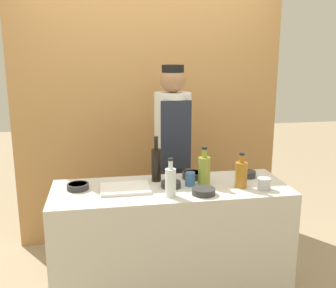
# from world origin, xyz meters

# --- Properties ---
(cabinet_wall) EXTENTS (2.52, 0.18, 2.40)m
(cabinet_wall) POSITION_xyz_m (0.00, 1.19, 1.20)
(cabinet_wall) COLOR #B7844C
(cabinet_wall) RESTS_ON ground_plane
(counter) EXTENTS (1.64, 0.60, 0.90)m
(counter) POSITION_xyz_m (0.00, 0.00, 0.45)
(counter) COLOR beige
(counter) RESTS_ON ground_plane
(sauce_bowl_brown) EXTENTS (0.14, 0.14, 0.04)m
(sauce_bowl_brown) POSITION_xyz_m (-0.00, -0.00, 0.93)
(sauce_bowl_brown) COLOR #2D2D2D
(sauce_bowl_brown) RESTS_ON counter
(sauce_bowl_white) EXTENTS (0.15, 0.15, 0.05)m
(sauce_bowl_white) POSITION_xyz_m (0.19, 0.17, 0.93)
(sauce_bowl_white) COLOR #2D2D2D
(sauce_bowl_white) RESTS_ON counter
(sauce_bowl_orange) EXTENTS (0.13, 0.13, 0.05)m
(sauce_bowl_orange) POSITION_xyz_m (0.60, 0.12, 0.93)
(sauce_bowl_orange) COLOR #2D2D2D
(sauce_bowl_orange) RESTS_ON counter
(sauce_bowl_green) EXTENTS (0.15, 0.15, 0.04)m
(sauce_bowl_green) POSITION_xyz_m (-0.64, 0.06, 0.93)
(sauce_bowl_green) COLOR #2D2D2D
(sauce_bowl_green) RESTS_ON counter
(sauce_bowl_yellow) EXTENTS (0.16, 0.16, 0.04)m
(sauce_bowl_yellow) POSITION_xyz_m (0.19, -0.18, 0.93)
(sauce_bowl_yellow) COLOR #2D2D2D
(sauce_bowl_yellow) RESTS_ON counter
(cutting_board) EXTENTS (0.33, 0.25, 0.02)m
(cutting_board) POSITION_xyz_m (-0.32, -0.00, 0.91)
(cutting_board) COLOR white
(cutting_board) RESTS_ON counter
(bottle_oil) EXTENTS (0.09, 0.09, 0.27)m
(bottle_oil) POSITION_xyz_m (0.24, 0.02, 1.01)
(bottle_oil) COLOR olive
(bottle_oil) RESTS_ON counter
(bottle_soy) EXTENTS (0.07, 0.07, 0.33)m
(bottle_soy) POSITION_xyz_m (-0.08, 0.15, 1.03)
(bottle_soy) COLOR black
(bottle_soy) RESTS_ON counter
(bottle_amber) EXTENTS (0.08, 0.08, 0.25)m
(bottle_amber) POSITION_xyz_m (0.48, -0.08, 1.00)
(bottle_amber) COLOR #9E661E
(bottle_amber) RESTS_ON counter
(bottle_clear) EXTENTS (0.07, 0.07, 0.26)m
(bottle_clear) POSITION_xyz_m (-0.03, -0.17, 1.00)
(bottle_clear) COLOR silver
(bottle_clear) RESTS_ON counter
(cup_blue) EXTENTS (0.07, 0.07, 0.10)m
(cup_blue) POSITION_xyz_m (0.14, 0.01, 0.95)
(cup_blue) COLOR #386093
(cup_blue) RESTS_ON counter
(cup_steel) EXTENTS (0.09, 0.09, 0.08)m
(cup_steel) POSITION_xyz_m (0.62, -0.15, 0.94)
(cup_steel) COLOR #B7B7BC
(cup_steel) RESTS_ON counter
(chef_center) EXTENTS (0.31, 0.31, 1.72)m
(chef_center) POSITION_xyz_m (0.14, 0.67, 0.95)
(chef_center) COLOR #28282D
(chef_center) RESTS_ON ground_plane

